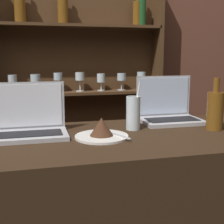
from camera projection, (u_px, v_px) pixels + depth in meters
The scene contains 7 objects.
back_wall at pixel (62, 48), 2.28m from camera, with size 7.00×0.06×2.70m.
back_shelf at pixel (80, 97), 2.30m from camera, with size 1.21×0.18×1.87m.
laptop_near at pixel (29, 124), 1.35m from camera, with size 0.32×0.20×0.23m.
laptop_far at pixel (168, 111), 1.65m from camera, with size 0.31×0.22×0.24m.
cake_plate at pixel (102, 131), 1.32m from camera, with size 0.23×0.23×0.09m.
water_glass at pixel (133, 113), 1.46m from camera, with size 0.07×0.07×0.22m.
wine_bottle_amber at pixel (215, 110), 1.45m from camera, with size 0.08×0.08×0.24m.
Camera 1 is at (-0.22, -0.94, 1.30)m, focal length 50.00 mm.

